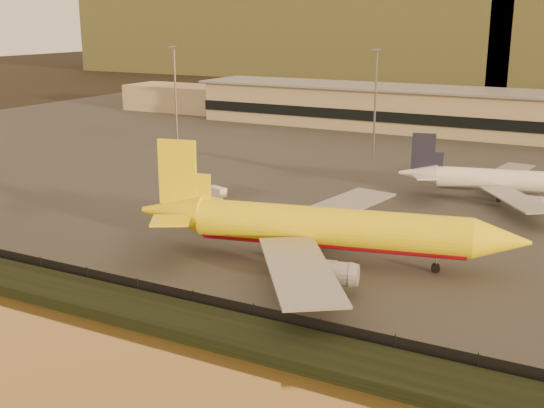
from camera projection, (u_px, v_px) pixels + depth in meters
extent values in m
plane|color=black|center=(237.00, 272.00, 90.35)|extent=(900.00, 900.00, 0.00)
cube|color=black|center=(158.00, 315.00, 75.71)|extent=(320.00, 7.00, 1.40)
cube|color=#2D2D2D|center=(431.00, 151.00, 171.14)|extent=(320.00, 220.00, 0.20)
cube|color=black|center=(179.00, 297.00, 78.95)|extent=(300.00, 0.05, 2.20)
cube|color=tan|center=(461.00, 113.00, 195.04)|extent=(160.00, 22.00, 12.00)
cube|color=black|center=(451.00, 121.00, 185.78)|extent=(160.00, 0.60, 3.00)
cube|color=gray|center=(463.00, 91.00, 193.38)|extent=(164.00, 24.00, 0.60)
cube|color=tan|center=(194.00, 99.00, 242.00)|extent=(50.00, 18.00, 9.00)
cylinder|color=slate|center=(176.00, 98.00, 173.80)|extent=(0.50, 0.50, 25.00)
cube|color=slate|center=(174.00, 47.00, 170.43)|extent=(2.20, 2.20, 0.40)
cylinder|color=slate|center=(375.00, 105.00, 159.59)|extent=(0.50, 0.50, 25.00)
cube|color=slate|center=(377.00, 50.00, 156.23)|extent=(2.20, 2.20, 0.40)
cube|color=olive|center=(322.00, 26.00, 435.89)|extent=(260.00, 160.00, 55.00)
cylinder|color=yellow|center=(331.00, 227.00, 92.01)|extent=(37.20, 13.42, 5.34)
cylinder|color=red|center=(331.00, 234.00, 92.25)|extent=(35.94, 12.05, 4.16)
cone|color=yellow|center=(502.00, 241.00, 86.41)|extent=(8.19, 6.80, 5.34)
cone|color=yellow|center=(172.00, 212.00, 97.75)|extent=(10.19, 7.26, 5.34)
cube|color=yellow|center=(177.00, 172.00, 95.94)|extent=(5.60, 1.67, 9.34)
cube|color=yellow|center=(199.00, 201.00, 102.09)|extent=(5.56, 5.51, 0.32)
cube|color=yellow|center=(171.00, 221.00, 92.16)|extent=(7.00, 6.98, 0.32)
cube|color=gray|center=(341.00, 206.00, 105.73)|extent=(10.76, 23.93, 0.32)
cylinder|color=gray|center=(354.00, 223.00, 102.25)|extent=(6.65, 4.23, 2.93)
cube|color=gray|center=(300.00, 269.00, 79.29)|extent=(19.09, 23.05, 0.32)
cylinder|color=gray|center=(327.00, 273.00, 82.25)|extent=(6.65, 4.23, 2.93)
cylinder|color=black|center=(436.00, 268.00, 89.62)|extent=(1.35, 1.17, 1.17)
cylinder|color=slate|center=(436.00, 264.00, 89.45)|extent=(0.21, 0.21, 2.40)
cylinder|color=black|center=(299.00, 262.00, 91.93)|extent=(1.35, 1.17, 1.17)
cylinder|color=slate|center=(299.00, 257.00, 91.77)|extent=(0.21, 0.21, 2.40)
cylinder|color=black|center=(306.00, 250.00, 96.40)|extent=(1.35, 1.17, 1.17)
cylinder|color=slate|center=(306.00, 246.00, 96.24)|extent=(0.21, 0.21, 2.40)
cylinder|color=white|center=(517.00, 181.00, 123.85)|extent=(28.39, 10.32, 3.92)
cylinder|color=gray|center=(516.00, 184.00, 124.03)|extent=(27.43, 9.30, 3.06)
cone|color=white|center=(418.00, 174.00, 128.12)|extent=(7.78, 5.44, 3.92)
cube|color=#1B1C31|center=(423.00, 151.00, 126.78)|extent=(4.27, 1.30, 6.87)
cube|color=white|center=(427.00, 168.00, 131.31)|extent=(4.22, 4.04, 0.24)
cube|color=white|center=(425.00, 177.00, 123.99)|extent=(5.29, 5.22, 0.24)
cube|color=gray|center=(508.00, 172.00, 134.28)|extent=(8.10, 18.28, 0.24)
cylinder|color=gray|center=(519.00, 181.00, 131.61)|extent=(5.08, 3.18, 2.16)
cube|color=gray|center=(516.00, 199.00, 114.16)|extent=(14.69, 17.58, 0.24)
cylinder|color=gray|center=(527.00, 202.00, 116.43)|extent=(5.08, 3.18, 2.16)
cylinder|color=black|center=(499.00, 200.00, 123.80)|extent=(1.00, 0.87, 0.86)
cylinder|color=slate|center=(499.00, 197.00, 123.68)|extent=(0.21, 0.21, 1.77)
cylinder|color=black|center=(497.00, 195.00, 127.09)|extent=(1.00, 0.87, 0.86)
cylinder|color=slate|center=(498.00, 193.00, 126.97)|extent=(0.21, 0.21, 1.77)
cube|color=yellow|center=(426.00, 233.00, 102.96)|extent=(4.49, 2.82, 1.87)
cube|color=white|center=(217.00, 192.00, 127.72)|extent=(4.16, 2.80, 1.72)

